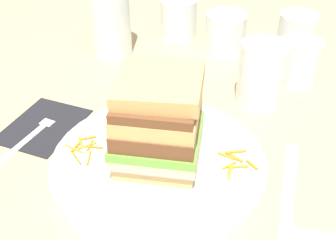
{
  "coord_description": "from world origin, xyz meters",
  "views": [
    {
      "loc": [
        0.19,
        -0.38,
        0.38
      ],
      "look_at": [
        0.01,
        0.03,
        0.06
      ],
      "focal_mm": 44.63,
      "sensor_mm": 36.0,
      "label": 1
    }
  ],
  "objects_px": {
    "fork": "(34,132)",
    "empty_tumbler_1": "(178,18)",
    "napkin_dark": "(44,125)",
    "juice_glass": "(261,76)",
    "main_plate": "(160,161)",
    "water_bottle": "(109,0)",
    "sandwich": "(159,121)",
    "empty_tumbler_2": "(299,61)",
    "knife": "(288,197)",
    "empty_tumbler_3": "(226,33)",
    "empty_tumbler_0": "(296,35)"
  },
  "relations": [
    {
      "from": "empty_tumbler_0",
      "to": "empty_tumbler_1",
      "type": "relative_size",
      "value": 1.02
    },
    {
      "from": "sandwich",
      "to": "empty_tumbler_2",
      "type": "distance_m",
      "value": 0.33
    },
    {
      "from": "sandwich",
      "to": "knife",
      "type": "bearing_deg",
      "value": 1.73
    },
    {
      "from": "juice_glass",
      "to": "empty_tumbler_0",
      "type": "distance_m",
      "value": 0.19
    },
    {
      "from": "knife",
      "to": "water_bottle",
      "type": "height_order",
      "value": "water_bottle"
    },
    {
      "from": "napkin_dark",
      "to": "juice_glass",
      "type": "xyz_separation_m",
      "value": [
        0.29,
        0.19,
        0.05
      ]
    },
    {
      "from": "knife",
      "to": "empty_tumbler_3",
      "type": "relative_size",
      "value": 2.52
    },
    {
      "from": "main_plate",
      "to": "empty_tumbler_1",
      "type": "height_order",
      "value": "empty_tumbler_1"
    },
    {
      "from": "knife",
      "to": "water_bottle",
      "type": "distance_m",
      "value": 0.48
    },
    {
      "from": "main_plate",
      "to": "water_bottle",
      "type": "distance_m",
      "value": 0.36
    },
    {
      "from": "sandwich",
      "to": "empty_tumbler_0",
      "type": "height_order",
      "value": "sandwich"
    },
    {
      "from": "fork",
      "to": "water_bottle",
      "type": "bearing_deg",
      "value": 93.52
    },
    {
      "from": "sandwich",
      "to": "water_bottle",
      "type": "height_order",
      "value": "water_bottle"
    },
    {
      "from": "sandwich",
      "to": "fork",
      "type": "height_order",
      "value": "sandwich"
    },
    {
      "from": "knife",
      "to": "juice_glass",
      "type": "relative_size",
      "value": 1.95
    },
    {
      "from": "main_plate",
      "to": "empty_tumbler_1",
      "type": "bearing_deg",
      "value": 107.74
    },
    {
      "from": "sandwich",
      "to": "main_plate",
      "type": "bearing_deg",
      "value": -86.41
    },
    {
      "from": "sandwich",
      "to": "juice_glass",
      "type": "height_order",
      "value": "sandwich"
    },
    {
      "from": "empty_tumbler_2",
      "to": "empty_tumbler_3",
      "type": "distance_m",
      "value": 0.16
    },
    {
      "from": "main_plate",
      "to": "fork",
      "type": "relative_size",
      "value": 1.71
    },
    {
      "from": "main_plate",
      "to": "fork",
      "type": "distance_m",
      "value": 0.2
    },
    {
      "from": "knife",
      "to": "empty_tumbler_1",
      "type": "bearing_deg",
      "value": 127.47
    },
    {
      "from": "napkin_dark",
      "to": "empty_tumbler_0",
      "type": "bearing_deg",
      "value": 50.86
    },
    {
      "from": "fork",
      "to": "empty_tumbler_1",
      "type": "relative_size",
      "value": 2.06
    },
    {
      "from": "sandwich",
      "to": "napkin_dark",
      "type": "distance_m",
      "value": 0.21
    },
    {
      "from": "main_plate",
      "to": "empty_tumbler_3",
      "type": "xyz_separation_m",
      "value": [
        -0.01,
        0.36,
        0.03
      ]
    },
    {
      "from": "water_bottle",
      "to": "main_plate",
      "type": "bearing_deg",
      "value": -51.24
    },
    {
      "from": "main_plate",
      "to": "water_bottle",
      "type": "bearing_deg",
      "value": 128.76
    },
    {
      "from": "napkin_dark",
      "to": "water_bottle",
      "type": "relative_size",
      "value": 0.51
    },
    {
      "from": "water_bottle",
      "to": "empty_tumbler_0",
      "type": "distance_m",
      "value": 0.36
    },
    {
      "from": "knife",
      "to": "empty_tumbler_0",
      "type": "relative_size",
      "value": 2.42
    },
    {
      "from": "empty_tumbler_2",
      "to": "napkin_dark",
      "type": "bearing_deg",
      "value": -139.73
    },
    {
      "from": "main_plate",
      "to": "water_bottle",
      "type": "height_order",
      "value": "water_bottle"
    },
    {
      "from": "knife",
      "to": "empty_tumbler_1",
      "type": "height_order",
      "value": "empty_tumbler_1"
    },
    {
      "from": "empty_tumbler_1",
      "to": "fork",
      "type": "bearing_deg",
      "value": -100.57
    },
    {
      "from": "napkin_dark",
      "to": "empty_tumbler_1",
      "type": "distance_m",
      "value": 0.39
    },
    {
      "from": "napkin_dark",
      "to": "knife",
      "type": "bearing_deg",
      "value": -1.33
    },
    {
      "from": "sandwich",
      "to": "juice_glass",
      "type": "bearing_deg",
      "value": 67.12
    },
    {
      "from": "knife",
      "to": "water_bottle",
      "type": "bearing_deg",
      "value": 145.69
    },
    {
      "from": "empty_tumbler_0",
      "to": "empty_tumbler_1",
      "type": "xyz_separation_m",
      "value": [
        -0.24,
        -0.01,
        -0.0
      ]
    },
    {
      "from": "napkin_dark",
      "to": "juice_glass",
      "type": "height_order",
      "value": "juice_glass"
    },
    {
      "from": "empty_tumbler_1",
      "to": "empty_tumbler_2",
      "type": "xyz_separation_m",
      "value": [
        0.26,
        -0.09,
        -0.0
      ]
    },
    {
      "from": "empty_tumbler_1",
      "to": "empty_tumbler_2",
      "type": "height_order",
      "value": "empty_tumbler_1"
    },
    {
      "from": "water_bottle",
      "to": "empty_tumbler_1",
      "type": "relative_size",
      "value": 3.06
    },
    {
      "from": "main_plate",
      "to": "empty_tumbler_3",
      "type": "relative_size",
      "value": 3.59
    },
    {
      "from": "napkin_dark",
      "to": "empty_tumbler_3",
      "type": "xyz_separation_m",
      "value": [
        0.19,
        0.35,
        0.04
      ]
    },
    {
      "from": "main_plate",
      "to": "empty_tumbler_3",
      "type": "bearing_deg",
      "value": 92.2
    },
    {
      "from": "fork",
      "to": "empty_tumbler_3",
      "type": "bearing_deg",
      "value": 63.3
    },
    {
      "from": "fork",
      "to": "empty_tumbler_1",
      "type": "distance_m",
      "value": 0.41
    },
    {
      "from": "water_bottle",
      "to": "empty_tumbler_2",
      "type": "xyz_separation_m",
      "value": [
        0.35,
        0.03,
        -0.07
      ]
    }
  ]
}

